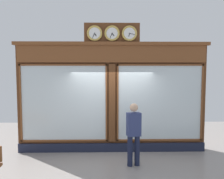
# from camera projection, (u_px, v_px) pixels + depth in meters

# --- Properties ---
(shop_facade) EXTENTS (5.96, 0.42, 3.99)m
(shop_facade) POSITION_uv_depth(u_px,v_px,m) (112.00, 96.00, 7.49)
(shop_facade) COLOR #5B3319
(shop_facade) RESTS_ON ground_plane
(pedestrian) EXTENTS (0.40, 0.29, 1.69)m
(pedestrian) POSITION_uv_depth(u_px,v_px,m) (134.00, 132.00, 6.33)
(pedestrian) COLOR #191E38
(pedestrian) RESTS_ON ground_plane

